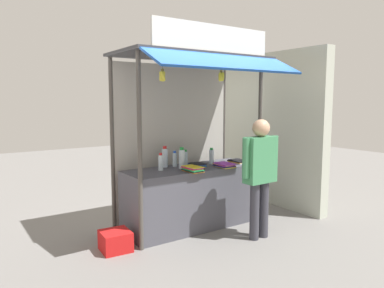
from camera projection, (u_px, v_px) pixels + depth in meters
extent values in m
plane|color=slate|center=(192.00, 226.00, 5.53)|extent=(20.00, 20.00, 0.00)
cube|color=#4C4C56|center=(192.00, 197.00, 5.48)|extent=(2.05, 0.71, 0.91)
cylinder|color=#4C4742|center=(140.00, 153.00, 4.51)|extent=(0.06, 0.06, 2.50)
cylinder|color=#4C4742|center=(259.00, 142.00, 5.66)|extent=(0.06, 0.06, 2.50)
cylinder|color=#4C4742|center=(112.00, 146.00, 5.24)|extent=(0.06, 0.06, 2.50)
cylinder|color=#4C4742|center=(223.00, 137.00, 6.39)|extent=(0.06, 0.06, 2.50)
cube|color=#B7B2A8|center=(173.00, 143.00, 5.82)|extent=(2.01, 0.04, 2.45)
cube|color=#3F3F44|center=(193.00, 57.00, 5.22)|extent=(2.25, 1.08, 0.04)
cube|color=#194799|center=(228.00, 62.00, 4.58)|extent=(2.21, 0.51, 0.26)
cube|color=white|center=(214.00, 38.00, 4.79)|extent=(1.85, 0.04, 0.35)
cylinder|color=#59544C|center=(211.00, 61.00, 4.87)|extent=(1.95, 0.02, 0.02)
cylinder|color=silver|center=(161.00, 163.00, 5.18)|extent=(0.07, 0.07, 0.22)
cylinder|color=red|center=(161.00, 154.00, 5.16)|extent=(0.05, 0.05, 0.03)
cylinder|color=silver|center=(165.00, 158.00, 5.43)|extent=(0.09, 0.09, 0.28)
cylinder|color=red|center=(165.00, 147.00, 5.41)|extent=(0.06, 0.06, 0.04)
cylinder|color=silver|center=(186.00, 158.00, 5.62)|extent=(0.07, 0.07, 0.21)
cylinder|color=#198C33|center=(185.00, 151.00, 5.60)|extent=(0.04, 0.04, 0.03)
cylinder|color=silver|center=(211.00, 157.00, 5.69)|extent=(0.07, 0.07, 0.22)
cylinder|color=#198C33|center=(211.00, 149.00, 5.68)|extent=(0.05, 0.05, 0.03)
cylinder|color=silver|center=(182.00, 159.00, 5.32)|extent=(0.09, 0.09, 0.27)
cylinder|color=#198C33|center=(182.00, 149.00, 5.30)|extent=(0.06, 0.06, 0.04)
cylinder|color=silver|center=(175.00, 160.00, 5.46)|extent=(0.07, 0.07, 0.21)
cylinder|color=blue|center=(175.00, 152.00, 5.45)|extent=(0.04, 0.04, 0.03)
cube|color=white|center=(239.00, 162.00, 5.82)|extent=(0.20, 0.29, 0.01)
cube|color=orange|center=(238.00, 162.00, 5.82)|extent=(0.21, 0.29, 0.01)
cube|color=black|center=(238.00, 161.00, 5.82)|extent=(0.23, 0.31, 0.01)
cube|color=black|center=(238.00, 160.00, 5.81)|extent=(0.22, 0.30, 0.01)
cube|color=yellow|center=(196.00, 167.00, 5.44)|extent=(0.21, 0.26, 0.01)
cube|color=blue|center=(197.00, 166.00, 5.44)|extent=(0.18, 0.24, 0.01)
cube|color=green|center=(197.00, 165.00, 5.44)|extent=(0.18, 0.24, 0.01)
cube|color=blue|center=(197.00, 164.00, 5.42)|extent=(0.20, 0.25, 0.01)
cube|color=black|center=(198.00, 164.00, 5.43)|extent=(0.19, 0.25, 0.01)
cube|color=orange|center=(193.00, 171.00, 5.10)|extent=(0.19, 0.30, 0.01)
cube|color=black|center=(193.00, 171.00, 5.09)|extent=(0.18, 0.30, 0.01)
cube|color=black|center=(192.00, 170.00, 5.10)|extent=(0.18, 0.30, 0.01)
cube|color=green|center=(193.00, 170.00, 5.10)|extent=(0.18, 0.30, 0.01)
cube|color=green|center=(193.00, 169.00, 5.09)|extent=(0.21, 0.31, 0.01)
cube|color=red|center=(192.00, 168.00, 5.09)|extent=(0.19, 0.30, 0.01)
cube|color=purple|center=(193.00, 167.00, 5.10)|extent=(0.19, 0.31, 0.01)
cube|color=yellow|center=(193.00, 167.00, 5.09)|extent=(0.21, 0.31, 0.01)
cube|color=yellow|center=(224.00, 167.00, 5.46)|extent=(0.22, 0.30, 0.01)
cube|color=blue|center=(224.00, 166.00, 5.46)|extent=(0.21, 0.30, 0.01)
cube|color=black|center=(225.00, 165.00, 5.46)|extent=(0.23, 0.31, 0.01)
cube|color=purple|center=(224.00, 165.00, 5.45)|extent=(0.24, 0.32, 0.01)
cube|color=yellow|center=(224.00, 164.00, 5.47)|extent=(0.24, 0.32, 0.01)
cube|color=purple|center=(224.00, 164.00, 5.45)|extent=(0.21, 0.30, 0.01)
cylinder|color=#332D23|center=(162.00, 64.00, 4.45)|extent=(0.01, 0.01, 0.12)
cylinder|color=olive|center=(162.00, 70.00, 4.46)|extent=(0.04, 0.04, 0.04)
ellipsoid|color=yellow|center=(164.00, 76.00, 4.48)|extent=(0.04, 0.07, 0.13)
ellipsoid|color=yellow|center=(163.00, 76.00, 4.49)|extent=(0.05, 0.06, 0.14)
ellipsoid|color=yellow|center=(162.00, 76.00, 4.49)|extent=(0.08, 0.04, 0.13)
ellipsoid|color=yellow|center=(161.00, 76.00, 4.48)|extent=(0.07, 0.06, 0.14)
ellipsoid|color=yellow|center=(161.00, 76.00, 4.46)|extent=(0.04, 0.08, 0.13)
ellipsoid|color=yellow|center=(162.00, 76.00, 4.46)|extent=(0.06, 0.06, 0.14)
ellipsoid|color=yellow|center=(163.00, 76.00, 4.45)|extent=(0.08, 0.04, 0.13)
ellipsoid|color=yellow|center=(164.00, 76.00, 4.47)|extent=(0.06, 0.06, 0.14)
cylinder|color=#332D23|center=(221.00, 67.00, 4.97)|extent=(0.01, 0.01, 0.09)
cylinder|color=olive|center=(221.00, 72.00, 4.98)|extent=(0.04, 0.04, 0.04)
ellipsoid|color=yellow|center=(223.00, 77.00, 5.00)|extent=(0.04, 0.08, 0.13)
ellipsoid|color=yellow|center=(221.00, 77.00, 5.00)|extent=(0.06, 0.06, 0.14)
ellipsoid|color=yellow|center=(220.00, 77.00, 4.99)|extent=(0.07, 0.05, 0.14)
ellipsoid|color=yellow|center=(220.00, 77.00, 4.98)|extent=(0.05, 0.07, 0.14)
ellipsoid|color=yellow|center=(221.00, 77.00, 4.97)|extent=(0.05, 0.06, 0.14)
ellipsoid|color=yellow|center=(222.00, 77.00, 4.96)|extent=(0.08, 0.05, 0.14)
ellipsoid|color=yellow|center=(223.00, 77.00, 4.98)|extent=(0.07, 0.07, 0.14)
cylinder|color=#383842|center=(254.00, 211.00, 4.96)|extent=(0.13, 0.13, 0.79)
cylinder|color=#383842|center=(264.00, 209.00, 5.06)|extent=(0.13, 0.13, 0.79)
cube|color=#3F8C59|center=(260.00, 160.00, 4.93)|extent=(0.47, 0.21, 0.62)
cylinder|color=#3F8C59|center=(246.00, 158.00, 4.78)|extent=(0.10, 0.10, 0.53)
cylinder|color=#3F8C59|center=(274.00, 155.00, 5.07)|extent=(0.10, 0.10, 0.53)
sphere|color=tan|center=(261.00, 128.00, 4.88)|extent=(0.24, 0.24, 0.24)
cube|color=red|center=(116.00, 241.00, 4.62)|extent=(0.38, 0.38, 0.25)
cube|color=#B7BDAC|center=(271.00, 129.00, 6.71)|extent=(0.20, 2.40, 2.74)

